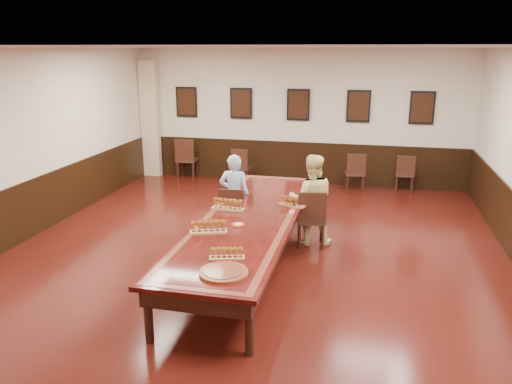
% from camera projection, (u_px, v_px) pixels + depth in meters
% --- Properties ---
extents(floor, '(8.00, 10.00, 0.02)m').
position_uv_depth(floor, '(249.00, 264.00, 7.69)').
color(floor, black).
rests_on(floor, ground).
extents(ceiling, '(8.00, 10.00, 0.02)m').
position_uv_depth(ceiling, '(248.00, 46.00, 6.79)').
color(ceiling, white).
rests_on(ceiling, floor).
extents(wall_back, '(8.00, 0.02, 3.20)m').
position_uv_depth(wall_back, '(298.00, 117.00, 11.93)').
color(wall_back, beige).
rests_on(wall_back, floor).
extents(wall_front, '(8.00, 0.02, 3.20)m').
position_uv_depth(wall_front, '(14.00, 371.00, 2.55)').
color(wall_front, beige).
rests_on(wall_front, floor).
extents(wall_left, '(0.02, 10.00, 3.20)m').
position_uv_depth(wall_left, '(9.00, 150.00, 8.11)').
color(wall_left, beige).
rests_on(wall_left, floor).
extents(chair_man, '(0.46, 0.49, 0.91)m').
position_uv_depth(chair_man, '(234.00, 212.00, 8.65)').
color(chair_man, '#331E16').
rests_on(chair_man, floor).
extents(chair_woman, '(0.54, 0.57, 0.98)m').
position_uv_depth(chair_woman, '(311.00, 218.00, 8.24)').
color(chair_woman, '#331E16').
rests_on(chair_woman, floor).
extents(spare_chair_a, '(0.52, 0.56, 1.03)m').
position_uv_depth(spare_chair_a, '(187.00, 158.00, 12.55)').
color(spare_chair_a, '#331E16').
rests_on(spare_chair_a, floor).
extents(spare_chair_b, '(0.46, 0.49, 0.90)m').
position_uv_depth(spare_chair_b, '(242.00, 166.00, 12.00)').
color(spare_chair_b, '#331E16').
rests_on(spare_chair_b, floor).
extents(spare_chair_c, '(0.49, 0.52, 0.91)m').
position_uv_depth(spare_chair_c, '(355.00, 172.00, 11.45)').
color(spare_chair_c, '#331E16').
rests_on(spare_chair_c, floor).
extents(spare_chair_d, '(0.41, 0.45, 0.87)m').
position_uv_depth(spare_chair_d, '(405.00, 173.00, 11.42)').
color(spare_chair_d, '#331E16').
rests_on(spare_chair_d, floor).
extents(person_man, '(0.55, 0.38, 1.45)m').
position_uv_depth(person_man, '(234.00, 195.00, 8.67)').
color(person_man, '#538DD0').
rests_on(person_man, floor).
extents(person_woman, '(0.85, 0.71, 1.53)m').
position_uv_depth(person_woman, '(311.00, 200.00, 8.27)').
color(person_woman, '#F9E79B').
rests_on(person_woman, floor).
extents(pink_phone, '(0.10, 0.16, 0.01)m').
position_uv_depth(pink_phone, '(292.00, 212.00, 7.68)').
color(pink_phone, '#F652A3').
rests_on(pink_phone, conference_table).
extents(curtain, '(0.45, 0.18, 2.90)m').
position_uv_depth(curtain, '(150.00, 119.00, 12.60)').
color(curtain, '#C9B28A').
rests_on(curtain, floor).
extents(wainscoting, '(8.00, 10.00, 1.00)m').
position_uv_depth(wainscoting, '(249.00, 233.00, 7.54)').
color(wainscoting, black).
rests_on(wainscoting, floor).
extents(conference_table, '(1.40, 5.00, 0.76)m').
position_uv_depth(conference_table, '(249.00, 226.00, 7.51)').
color(conference_table, black).
rests_on(conference_table, floor).
extents(posters, '(6.14, 0.04, 0.74)m').
position_uv_depth(posters, '(298.00, 105.00, 11.78)').
color(posters, black).
rests_on(posters, wall_back).
extents(flight_a, '(0.53, 0.20, 0.19)m').
position_uv_depth(flight_a, '(228.00, 205.00, 7.77)').
color(flight_a, '#A96B47').
rests_on(flight_a, conference_table).
extents(flight_b, '(0.46, 0.26, 0.16)m').
position_uv_depth(flight_b, '(291.00, 201.00, 7.98)').
color(flight_b, '#A96B47').
rests_on(flight_b, conference_table).
extents(flight_c, '(0.54, 0.32, 0.19)m').
position_uv_depth(flight_c, '(208.00, 227.00, 6.80)').
color(flight_c, '#A96B47').
rests_on(flight_c, conference_table).
extents(flight_d, '(0.44, 0.24, 0.16)m').
position_uv_depth(flight_d, '(227.00, 253.00, 5.96)').
color(flight_d, '#A96B47').
rests_on(flight_d, conference_table).
extents(red_plate_grp, '(0.20, 0.20, 0.03)m').
position_uv_depth(red_plate_grp, '(238.00, 225.00, 7.11)').
color(red_plate_grp, red).
rests_on(red_plate_grp, conference_table).
extents(carved_platter, '(0.63, 0.63, 0.04)m').
position_uv_depth(carved_platter, '(224.00, 272.00, 5.58)').
color(carved_platter, '#632B13').
rests_on(carved_platter, conference_table).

